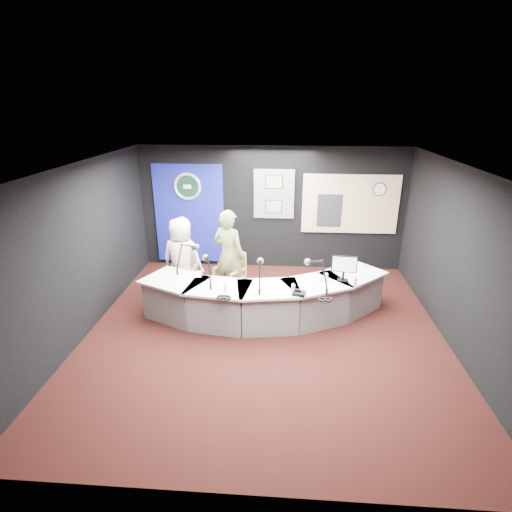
# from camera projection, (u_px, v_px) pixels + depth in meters

# --- Properties ---
(ground) EXTENTS (6.00, 6.00, 0.00)m
(ground) POSITION_uv_depth(u_px,v_px,m) (264.00, 333.00, 6.80)
(ground) COLOR black
(ground) RESTS_ON ground
(ceiling) EXTENTS (6.00, 6.00, 0.02)m
(ceiling) POSITION_uv_depth(u_px,v_px,m) (266.00, 167.00, 5.78)
(ceiling) COLOR silver
(ceiling) RESTS_ON ground
(wall_back) EXTENTS (6.00, 0.02, 2.80)m
(wall_back) POSITION_uv_depth(u_px,v_px,m) (272.00, 209.00, 9.07)
(wall_back) COLOR black
(wall_back) RESTS_ON ground
(wall_front) EXTENTS (6.00, 0.02, 2.80)m
(wall_front) POSITION_uv_depth(u_px,v_px,m) (248.00, 382.00, 3.50)
(wall_front) COLOR black
(wall_front) RESTS_ON ground
(wall_left) EXTENTS (0.02, 6.00, 2.80)m
(wall_left) POSITION_uv_depth(u_px,v_px,m) (81.00, 252.00, 6.48)
(wall_left) COLOR black
(wall_left) RESTS_ON ground
(wall_right) EXTENTS (0.02, 6.00, 2.80)m
(wall_right) POSITION_uv_depth(u_px,v_px,m) (461.00, 262.00, 6.09)
(wall_right) COLOR black
(wall_right) RESTS_ON ground
(broadcast_desk) EXTENTS (4.50, 1.90, 0.75)m
(broadcast_desk) POSITION_uv_depth(u_px,v_px,m) (263.00, 299.00, 7.17)
(broadcast_desk) COLOR silver
(broadcast_desk) RESTS_ON ground
(backdrop_panel) EXTENTS (1.60, 0.05, 2.30)m
(backdrop_panel) POSITION_uv_depth(u_px,v_px,m) (189.00, 214.00, 9.23)
(backdrop_panel) COLOR navy
(backdrop_panel) RESTS_ON wall_back
(agency_seal) EXTENTS (0.63, 0.07, 0.63)m
(agency_seal) POSITION_uv_depth(u_px,v_px,m) (187.00, 187.00, 8.95)
(agency_seal) COLOR silver
(agency_seal) RESTS_ON backdrop_panel
(seal_center) EXTENTS (0.48, 0.01, 0.48)m
(seal_center) POSITION_uv_depth(u_px,v_px,m) (187.00, 187.00, 8.96)
(seal_center) COLOR black
(seal_center) RESTS_ON backdrop_panel
(pinboard) EXTENTS (0.90, 0.04, 1.10)m
(pinboard) POSITION_uv_depth(u_px,v_px,m) (274.00, 194.00, 8.92)
(pinboard) COLOR slate
(pinboard) RESTS_ON wall_back
(framed_photo_upper) EXTENTS (0.34, 0.02, 0.27)m
(framed_photo_upper) POSITION_uv_depth(u_px,v_px,m) (274.00, 182.00, 8.79)
(framed_photo_upper) COLOR gray
(framed_photo_upper) RESTS_ON pinboard
(framed_photo_lower) EXTENTS (0.34, 0.02, 0.27)m
(framed_photo_lower) POSITION_uv_depth(u_px,v_px,m) (274.00, 207.00, 8.99)
(framed_photo_lower) COLOR gray
(framed_photo_lower) RESTS_ON pinboard
(booth_window_frame) EXTENTS (2.12, 0.06, 1.32)m
(booth_window_frame) POSITION_uv_depth(u_px,v_px,m) (350.00, 204.00, 8.88)
(booth_window_frame) COLOR tan
(booth_window_frame) RESTS_ON wall_back
(booth_glow) EXTENTS (2.00, 0.02, 1.20)m
(booth_glow) POSITION_uv_depth(u_px,v_px,m) (350.00, 204.00, 8.87)
(booth_glow) COLOR tan
(booth_glow) RESTS_ON booth_window_frame
(equipment_rack) EXTENTS (0.55, 0.02, 0.75)m
(equipment_rack) POSITION_uv_depth(u_px,v_px,m) (329.00, 211.00, 8.93)
(equipment_rack) COLOR black
(equipment_rack) RESTS_ON booth_window_frame
(wall_clock) EXTENTS (0.28, 0.01, 0.28)m
(wall_clock) POSITION_uv_depth(u_px,v_px,m) (380.00, 189.00, 8.68)
(wall_clock) COLOR white
(wall_clock) RESTS_ON booth_window_frame
(armchair_left) EXTENTS (0.50, 0.50, 0.85)m
(armchair_left) POSITION_uv_depth(u_px,v_px,m) (183.00, 277.00, 7.92)
(armchair_left) COLOR #AB7A4E
(armchair_left) RESTS_ON ground
(armchair_right) EXTENTS (0.78, 0.78, 0.99)m
(armchair_right) POSITION_uv_depth(u_px,v_px,m) (229.00, 275.00, 7.85)
(armchair_right) COLOR #AB7A4E
(armchair_right) RESTS_ON ground
(draped_jacket) EXTENTS (0.50, 0.12, 0.70)m
(draped_jacket) POSITION_uv_depth(u_px,v_px,m) (184.00, 264.00, 8.08)
(draped_jacket) COLOR gray
(draped_jacket) RESTS_ON armchair_left
(person_man) EXTENTS (0.88, 0.65, 1.65)m
(person_man) POSITION_uv_depth(u_px,v_px,m) (182.00, 259.00, 7.77)
(person_man) COLOR beige
(person_man) RESTS_ON ground
(person_woman) EXTENTS (0.78, 0.67, 1.82)m
(person_woman) POSITION_uv_depth(u_px,v_px,m) (229.00, 256.00, 7.70)
(person_woman) COLOR olive
(person_woman) RESTS_ON ground
(computer_monitor) EXTENTS (0.47, 0.08, 0.32)m
(computer_monitor) POSITION_uv_depth(u_px,v_px,m) (344.00, 264.00, 6.89)
(computer_monitor) COLOR black
(computer_monitor) RESTS_ON broadcast_desk
(desk_phone) EXTENTS (0.24, 0.21, 0.05)m
(desk_phone) POSITION_uv_depth(u_px,v_px,m) (299.00, 293.00, 6.49)
(desk_phone) COLOR black
(desk_phone) RESTS_ON broadcast_desk
(headphones_near) EXTENTS (0.20, 0.20, 0.03)m
(headphones_near) POSITION_uv_depth(u_px,v_px,m) (326.00, 299.00, 6.30)
(headphones_near) COLOR black
(headphones_near) RESTS_ON broadcast_desk
(headphones_far) EXTENTS (0.23, 0.23, 0.04)m
(headphones_far) POSITION_uv_depth(u_px,v_px,m) (224.00, 297.00, 6.37)
(headphones_far) COLOR black
(headphones_far) RESTS_ON broadcast_desk
(paper_stack) EXTENTS (0.24, 0.31, 0.00)m
(paper_stack) POSITION_uv_depth(u_px,v_px,m) (196.00, 274.00, 7.26)
(paper_stack) COLOR white
(paper_stack) RESTS_ON broadcast_desk
(notepad) EXTENTS (0.33, 0.39, 0.00)m
(notepad) POSITION_uv_depth(u_px,v_px,m) (220.00, 285.00, 6.83)
(notepad) COLOR white
(notepad) RESTS_ON broadcast_desk
(boom_mic_a) EXTENTS (0.37, 0.69, 0.60)m
(boom_mic_a) POSITION_uv_depth(u_px,v_px,m) (187.00, 254.00, 7.39)
(boom_mic_a) COLOR black
(boom_mic_a) RESTS_ON broadcast_desk
(boom_mic_b) EXTENTS (0.31, 0.71, 0.60)m
(boom_mic_b) POSITION_uv_depth(u_px,v_px,m) (208.00, 266.00, 6.84)
(boom_mic_b) COLOR black
(boom_mic_b) RESTS_ON broadcast_desk
(boom_mic_c) EXTENTS (0.16, 0.74, 0.60)m
(boom_mic_c) POSITION_uv_depth(u_px,v_px,m) (260.00, 270.00, 6.68)
(boom_mic_c) COLOR black
(boom_mic_c) RESTS_ON broadcast_desk
(boom_mic_d) EXTENTS (0.42, 0.66, 0.60)m
(boom_mic_d) POSITION_uv_depth(u_px,v_px,m) (317.00, 270.00, 6.67)
(boom_mic_d) COLOR black
(boom_mic_d) RESTS_ON broadcast_desk
(water_bottles) EXTENTS (2.23, 0.54, 0.18)m
(water_bottles) POSITION_uv_depth(u_px,v_px,m) (291.00, 282.00, 6.72)
(water_bottles) COLOR silver
(water_bottles) RESTS_ON broadcast_desk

